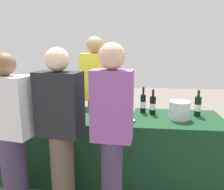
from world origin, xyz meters
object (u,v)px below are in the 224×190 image
at_px(wine_glass_3, 132,112).
at_px(wine_bottle_0, 37,102).
at_px(wine_bottle_7, 198,106).
at_px(wine_glass_1, 62,108).
at_px(wine_bottle_1, 57,101).
at_px(wine_glass_0, 32,109).
at_px(wine_bottle_3, 101,102).
at_px(ice_bucket, 179,110).
at_px(wine_bottle_2, 64,102).
at_px(wine_bottle_4, 113,103).
at_px(menu_board, 47,121).
at_px(wine_glass_2, 68,108).
at_px(guest_1, 61,128).
at_px(server_pouring, 95,93).
at_px(wine_bottle_6, 153,105).
at_px(guest_0, 11,130).
at_px(wine_bottle_5, 143,103).
at_px(guest_2, 112,129).

bearing_deg(wine_glass_3, wine_bottle_0, 169.19).
xyz_separation_m(wine_bottle_7, wine_glass_1, (-1.58, -0.17, -0.03)).
xyz_separation_m(wine_bottle_1, wine_glass_0, (-0.17, -0.32, -0.02)).
bearing_deg(wine_bottle_3, ice_bucket, -10.89).
height_order(wine_bottle_2, ice_bucket, wine_bottle_2).
xyz_separation_m(wine_bottle_4, menu_board, (-1.16, 0.70, -0.52)).
distance_m(wine_bottle_1, wine_bottle_2, 0.09).
xyz_separation_m(wine_glass_0, wine_glass_2, (0.37, 0.11, -0.00)).
height_order(wine_glass_1, guest_1, guest_1).
xyz_separation_m(wine_bottle_0, ice_bucket, (1.71, -0.11, -0.02)).
relative_size(wine_glass_0, ice_bucket, 0.62).
bearing_deg(wine_bottle_3, server_pouring, 109.00).
relative_size(wine_bottle_2, guest_1, 0.20).
height_order(wine_bottle_2, wine_bottle_3, wine_bottle_3).
bearing_deg(wine_bottle_0, menu_board, 105.92).
xyz_separation_m(wine_bottle_6, menu_board, (-1.64, 0.73, -0.52)).
height_order(wine_bottle_1, wine_bottle_2, wine_bottle_1).
relative_size(wine_glass_0, wine_glass_3, 1.01).
height_order(wine_bottle_6, wine_bottle_7, wine_bottle_7).
distance_m(wine_bottle_2, wine_bottle_4, 0.62).
bearing_deg(wine_glass_3, wine_glass_1, 174.28).
height_order(wine_bottle_3, wine_glass_0, wine_bottle_3).
distance_m(guest_0, menu_board, 1.58).
distance_m(wine_bottle_4, server_pouring, 0.51).
relative_size(wine_bottle_1, wine_glass_0, 2.28).
height_order(wine_bottle_5, wine_glass_1, wine_bottle_5).
relative_size(wine_glass_3, guest_2, 0.09).
xyz_separation_m(wine_glass_2, server_pouring, (0.21, 0.64, 0.05)).
xyz_separation_m(wine_glass_1, guest_0, (-0.31, -0.58, -0.06)).
height_order(wine_bottle_7, wine_glass_0, wine_bottle_7).
bearing_deg(wine_bottle_4, wine_bottle_1, -178.61).
xyz_separation_m(wine_bottle_0, wine_bottle_1, (0.23, 0.05, -0.00)).
xyz_separation_m(wine_bottle_1, wine_bottle_2, (0.09, -0.01, -0.00)).
height_order(wine_bottle_1, wine_glass_3, wine_bottle_1).
bearing_deg(wine_glass_3, ice_bucket, 12.27).
bearing_deg(wine_bottle_2, guest_1, -74.10).
relative_size(wine_bottle_3, wine_bottle_4, 1.05).
xyz_separation_m(server_pouring, guest_1, (-0.11, -1.19, -0.08)).
relative_size(guest_0, guest_1, 0.97).
distance_m(wine_bottle_7, guest_2, 1.24).
height_order(wine_glass_3, menu_board, wine_glass_3).
xyz_separation_m(wine_glass_2, wine_glass_3, (0.75, -0.07, 0.00)).
xyz_separation_m(wine_bottle_7, server_pouring, (-1.29, 0.45, 0.03)).
bearing_deg(wine_glass_1, menu_board, 122.38).
bearing_deg(wine_bottle_7, wine_glass_3, -161.41).
relative_size(wine_glass_1, guest_2, 0.08).
height_order(wine_glass_0, guest_2, guest_2).
relative_size(wine_bottle_4, wine_glass_1, 2.42).
bearing_deg(server_pouring, wine_glass_0, 46.15).
xyz_separation_m(wine_glass_3, guest_0, (-1.13, -0.50, -0.07)).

